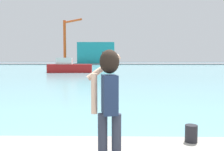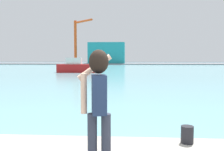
{
  "view_description": "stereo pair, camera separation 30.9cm",
  "coord_description": "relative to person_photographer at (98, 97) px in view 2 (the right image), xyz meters",
  "views": [
    {
      "loc": [
        -0.6,
        -2.95,
        2.1
      ],
      "look_at": [
        -0.73,
        3.79,
        1.63
      ],
      "focal_mm": 39.08,
      "sensor_mm": 36.0,
      "label": 1
    },
    {
      "loc": [
        -0.29,
        -2.94,
        2.1
      ],
      "look_at": [
        -0.73,
        3.79,
        1.63
      ],
      "focal_mm": 39.08,
      "sensor_mm": 36.0,
      "label": 2
    }
  ],
  "objects": [
    {
      "name": "ground_plane",
      "position": [
        0.72,
        49.49,
        -1.55
      ],
      "size": [
        220.0,
        220.0,
        0.0
      ],
      "primitive_type": "plane",
      "color": "#334751"
    },
    {
      "name": "harbor_water",
      "position": [
        0.72,
        51.49,
        -1.54
      ],
      "size": [
        140.0,
        100.0,
        0.02
      ],
      "primitive_type": "cube",
      "color": "#6BA8B2",
      "rests_on": "ground_plane"
    },
    {
      "name": "far_shore_dock",
      "position": [
        0.72,
        91.49,
        -1.35
      ],
      "size": [
        140.0,
        20.0,
        0.41
      ],
      "primitive_type": "cube",
      "color": "gray",
      "rests_on": "ground_plane"
    },
    {
      "name": "person_photographer",
      "position": [
        0.0,
        0.0,
        0.0
      ],
      "size": [
        0.53,
        0.55,
        1.74
      ],
      "rotation": [
        0.0,
        0.0,
        1.76
      ],
      "color": "#2D3342",
      "rests_on": "quay_promenade"
    },
    {
      "name": "harbor_bollard",
      "position": [
        1.56,
        1.2,
        -0.9
      ],
      "size": [
        0.24,
        0.24,
        0.33
      ],
      "primitive_type": "cylinder",
      "color": "black",
      "rests_on": "quay_promenade"
    },
    {
      "name": "boat_moored",
      "position": [
        -7.06,
        32.97,
        -0.72
      ],
      "size": [
        6.67,
        2.33,
        2.23
      ],
      "rotation": [
        0.0,
        0.0,
        0.06
      ],
      "color": "#B21919",
      "rests_on": "harbor_water"
    },
    {
      "name": "warehouse_left",
      "position": [
        -7.42,
        88.65,
        2.64
      ],
      "size": [
        13.15,
        11.99,
        7.56
      ],
      "primitive_type": "cube",
      "color": "teal",
      "rests_on": "far_shore_dock"
    },
    {
      "name": "port_crane",
      "position": [
        -18.12,
        85.05,
        8.38
      ],
      "size": [
        7.93,
        7.9,
        15.65
      ],
      "color": "#D84C19",
      "rests_on": "far_shore_dock"
    }
  ]
}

